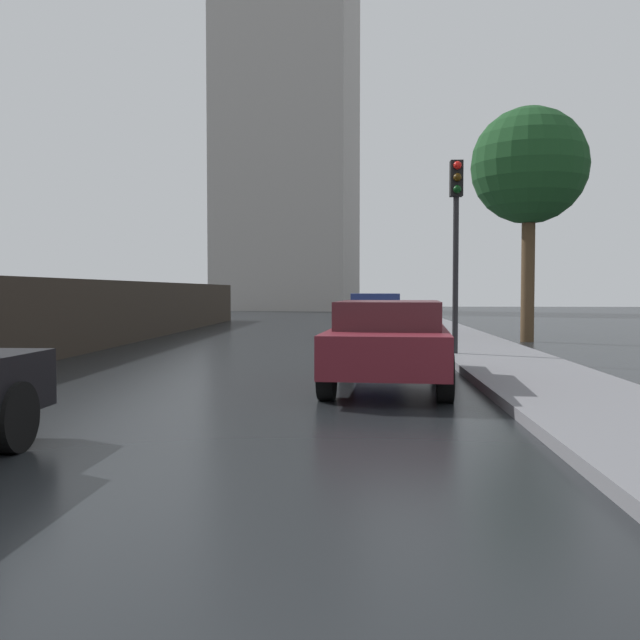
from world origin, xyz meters
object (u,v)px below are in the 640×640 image
car_blue_near_kerb (374,313)px  street_tree_near (529,167)px  traffic_light (456,220)px  car_maroon_far_ahead (389,340)px

car_blue_near_kerb → street_tree_near: size_ratio=0.61×
traffic_light → street_tree_near: street_tree_near is taller
car_blue_near_kerb → traffic_light: 8.72m
car_blue_near_kerb → car_maroon_far_ahead: (-0.02, -12.52, 0.01)m
car_blue_near_kerb → car_maroon_far_ahead: size_ratio=0.94×
street_tree_near → traffic_light: bearing=-117.4°
traffic_light → car_blue_near_kerb: bearing=100.7°
car_maroon_far_ahead → street_tree_near: bearing=70.0°
traffic_light → street_tree_near: 6.40m
car_maroon_far_ahead → street_tree_near: size_ratio=0.65×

